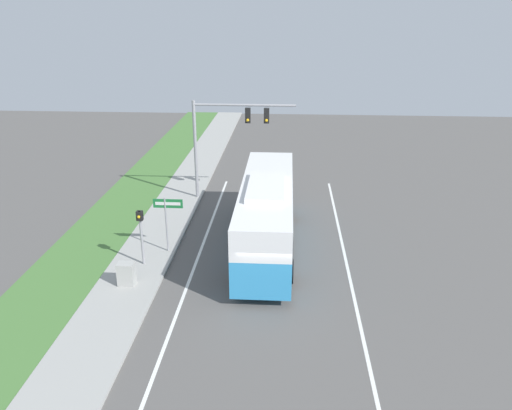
% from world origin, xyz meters
% --- Properties ---
extents(ground_plane, '(80.00, 80.00, 0.00)m').
position_xyz_m(ground_plane, '(0.00, 0.00, 0.00)').
color(ground_plane, '#565451').
extents(sidewalk, '(2.80, 80.00, 0.12)m').
position_xyz_m(sidewalk, '(-6.20, 0.00, 0.06)').
color(sidewalk, '#9E9E99').
rests_on(sidewalk, ground_plane).
extents(grass_verge, '(3.60, 80.00, 0.10)m').
position_xyz_m(grass_verge, '(-9.40, 0.00, 0.05)').
color(grass_verge, '#477538').
rests_on(grass_verge, ground_plane).
extents(lane_divider_near, '(0.14, 30.00, 0.01)m').
position_xyz_m(lane_divider_near, '(-3.60, 0.00, 0.00)').
color(lane_divider_near, silver).
rests_on(lane_divider_near, ground_plane).
extents(lane_divider_far, '(0.14, 30.00, 0.01)m').
position_xyz_m(lane_divider_far, '(3.60, 0.00, 0.00)').
color(lane_divider_far, silver).
rests_on(lane_divider_far, ground_plane).
extents(bus, '(2.67, 11.48, 3.64)m').
position_xyz_m(bus, '(-0.30, 4.73, 1.99)').
color(bus, '#3393D1').
rests_on(bus, ground_plane).
extents(signal_gantry, '(6.24, 0.41, 6.27)m').
position_xyz_m(signal_gantry, '(-3.15, 11.48, 4.49)').
color(signal_gantry, '#939399').
rests_on(signal_gantry, ground_plane).
extents(pedestrian_signal, '(0.28, 0.34, 2.79)m').
position_xyz_m(pedestrian_signal, '(-5.99, 2.26, 1.92)').
color(pedestrian_signal, '#939399').
rests_on(pedestrian_signal, ground_plane).
extents(street_sign, '(1.44, 0.08, 2.91)m').
position_xyz_m(street_sign, '(-5.08, 3.69, 2.08)').
color(street_sign, '#939399').
rests_on(street_sign, ground_plane).
extents(utility_cabinet, '(0.71, 0.52, 1.02)m').
position_xyz_m(utility_cabinet, '(-6.20, 0.34, 0.63)').
color(utility_cabinet, '#A8A8A3').
rests_on(utility_cabinet, sidewalk).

